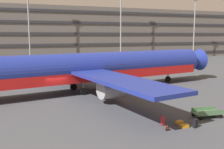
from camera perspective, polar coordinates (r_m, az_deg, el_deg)
The scene contains 13 objects.
ground_plane at distance 32.73m, azimuth -11.75°, elevation -4.85°, with size 600.00×600.00×0.00m, color #424449.
terminal_structure at distance 85.78m, azimuth -18.27°, elevation 8.30°, with size 179.43×20.45×15.59m.
airliner at distance 35.02m, azimuth -5.71°, elevation 1.21°, with size 43.05×35.04×10.84m.
light_mast_center_left at distance 70.70m, azimuth -17.54°, elevation 13.89°, with size 1.80×0.50×25.64m.
light_mast_center_right at distance 76.79m, azimuth 1.91°, elevation 13.80°, with size 1.80×0.50×25.63m.
light_mast_right at distance 89.78m, azimuth 17.24°, elevation 10.45°, with size 1.80×0.50×18.92m.
suitcase_large at distance 22.77m, azimuth 15.21°, elevation -10.59°, with size 0.74×0.39×0.25m.
suitcase_orange at distance 23.62m, azimuth 14.23°, elevation -9.88°, with size 0.74×0.47×0.23m.
suitcase_upright at distance 22.89m, azimuth 10.79°, elevation -9.62°, with size 0.37×0.46×0.84m.
suitcase_scuffed at distance 22.90m, azimuth 17.42°, elevation -9.89°, with size 0.45×0.36×0.83m.
backpack_laid_flat at distance 21.75m, azimuth 11.63°, elevation -11.14°, with size 0.35×0.31×0.49m.
backpack_navy at distance 24.06m, azimuth 17.45°, elevation -9.46°, with size 0.32×0.37×0.46m.
baggage_cart at distance 25.95m, azimuth 19.67°, elevation -7.73°, with size 3.36×1.61×0.82m.
Camera 1 is at (-5.32, -31.42, 7.46)m, focal length 42.72 mm.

